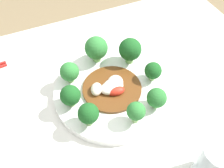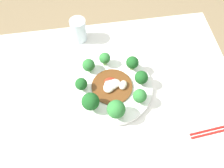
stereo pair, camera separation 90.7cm
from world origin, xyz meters
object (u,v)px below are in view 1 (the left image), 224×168
broccoli_east (70,96)px  broccoli_northeast (88,114)px  broccoli_northwest (157,98)px  broccoli_southeast (70,72)px  drinking_glass (213,163)px  broccoli_southwest (130,50)px  stirfry_center (112,88)px  plate (112,92)px  broccoli_west (153,71)px  broccoli_north (137,111)px  broccoli_south (96,48)px

broccoli_east → broccoli_northeast: broccoli_northeast is taller
broccoli_northwest → broccoli_east: (0.17, -0.08, 0.00)m
broccoli_northwest → broccoli_southeast: size_ratio=0.95×
drinking_glass → broccoli_southwest: bearing=-87.9°
broccoli_east → stirfry_center: broccoli_east is taller
plate → broccoli_west: broccoli_west is taller
broccoli_west → broccoli_southeast: broccoli_southeast is taller
broccoli_east → broccoli_west: bearing=178.2°
broccoli_southwest → broccoli_northeast: bearing=39.6°
broccoli_east → drinking_glass: bearing=127.4°
broccoli_north → broccoli_northeast: size_ratio=0.95×
broccoli_southeast → broccoli_southwest: bearing=-179.4°
plate → broccoli_west: bearing=174.8°
broccoli_northwest → drinking_glass: 0.17m
broccoli_southeast → drinking_glass: (-0.17, 0.32, -0.00)m
stirfry_center → plate: bearing=-140.1°
broccoli_southeast → broccoli_northeast: broccoli_northeast is taller
stirfry_center → broccoli_southwest: bearing=-139.5°
broccoli_south → broccoli_northwest: (-0.07, 0.19, -0.01)m
broccoli_north → broccoli_southeast: 0.19m
plate → stirfry_center: bearing=39.9°
broccoli_north → broccoli_northeast: bearing=-20.0°
broccoli_north → stirfry_center: broccoli_north is taller
plate → broccoli_southeast: size_ratio=5.05×
plate → broccoli_west: 0.11m
broccoli_south → broccoli_east: (0.11, 0.11, -0.01)m
broccoli_east → broccoli_southeast: bearing=-106.3°
broccoli_southeast → stirfry_center: bearing=139.8°
broccoli_east → plate: bearing=-178.4°
broccoli_north → stirfry_center: 0.10m
broccoli_east → broccoli_northeast: size_ratio=0.94×
broccoli_north → broccoli_west: bearing=-135.2°
broccoli_southeast → broccoli_east: same height
broccoli_west → broccoli_northeast: broccoli_northeast is taller
plate → broccoli_southeast: 0.11m
broccoli_southeast → drinking_glass: size_ratio=0.57×
plate → broccoli_south: bearing=-91.9°
broccoli_southeast → stirfry_center: broccoli_southeast is taller
broccoli_south → broccoli_southeast: size_ratio=1.31×
plate → broccoli_west: (-0.10, 0.01, 0.04)m
stirfry_center → broccoli_northwest: bearing=131.2°
plate → broccoli_northwest: bearing=130.2°
plate → broccoli_east: 0.11m
broccoli_east → broccoli_northeast: (-0.02, 0.06, 0.00)m
broccoli_northeast → stirfry_center: size_ratio=0.42×
broccoli_north → drinking_glass: size_ratio=0.59×
broccoli_southeast → stirfry_center: size_ratio=0.39×
broccoli_east → broccoli_northeast: bearing=106.8°
broccoli_southwest → broccoli_northeast: broccoli_southwest is taller
broccoli_south → stirfry_center: (0.01, 0.11, -0.03)m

